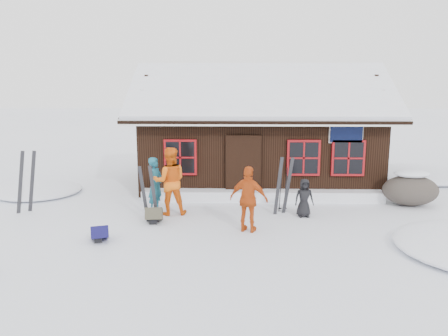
{
  "coord_description": "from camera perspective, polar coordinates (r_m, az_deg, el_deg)",
  "views": [
    {
      "loc": [
        0.66,
        -11.2,
        3.59
      ],
      "look_at": [
        0.33,
        0.9,
        1.3
      ],
      "focal_mm": 35.0,
      "sensor_mm": 36.0,
      "label": 1
    }
  ],
  "objects": [
    {
      "name": "mountain_hut",
      "position": [
        16.33,
        4.51,
        3.59
      ],
      "size": [
        8.9,
        6.09,
        4.42
      ],
      "color": "black",
      "rests_on": "ground"
    },
    {
      "name": "backpack_blue",
      "position": [
        10.75,
        -15.92,
        -8.41
      ],
      "size": [
        0.54,
        0.63,
        0.29
      ],
      "primitive_type": "cube",
      "rotation": [
        0.0,
        0.0,
        0.32
      ],
      "color": "#120F44",
      "rests_on": "ground"
    },
    {
      "name": "backpack_olive",
      "position": [
        11.83,
        -9.11,
        -6.3
      ],
      "size": [
        0.5,
        0.63,
        0.32
      ],
      "primitive_type": "cube",
      "rotation": [
        0.0,
        0.0,
        0.12
      ],
      "color": "#433F2F",
      "rests_on": "ground"
    },
    {
      "name": "boulder",
      "position": [
        14.43,
        23.16,
        -2.56
      ],
      "size": [
        1.67,
        1.25,
        0.98
      ],
      "color": "#49413A",
      "rests_on": "ground"
    },
    {
      "name": "snow_mounds",
      "position": [
        13.59,
        5.71,
        -4.67
      ],
      "size": [
        20.6,
        13.2,
        0.48
      ],
      "color": "white",
      "rests_on": "ground"
    },
    {
      "name": "ski_pair_left",
      "position": [
        13.71,
        -24.41,
        -1.71
      ],
      "size": [
        0.61,
        0.31,
        1.83
      ],
      "rotation": [
        0.0,
        0.0,
        0.43
      ],
      "color": "black",
      "rests_on": "ground"
    },
    {
      "name": "skier_orange_left",
      "position": [
        12.32,
        -7.09,
        -1.72
      ],
      "size": [
        1.04,
        0.87,
        1.91
      ],
      "primitive_type": "imported",
      "rotation": [
        0.0,
        0.0,
        3.32
      ],
      "color": "orange",
      "rests_on": "ground"
    },
    {
      "name": "snow_drift",
      "position": [
        13.91,
        4.98,
        -3.55
      ],
      "size": [
        7.6,
        0.6,
        0.35
      ],
      "primitive_type": "cube",
      "color": "white",
      "rests_on": "ground"
    },
    {
      "name": "ski_pair_right",
      "position": [
        12.44,
        7.73,
        -2.4
      ],
      "size": [
        0.57,
        0.19,
        1.68
      ],
      "rotation": [
        0.0,
        0.0,
        0.16
      ],
      "color": "black",
      "rests_on": "ground"
    },
    {
      "name": "ski_pair_mid",
      "position": [
        11.75,
        -9.78,
        -3.49
      ],
      "size": [
        0.53,
        0.15,
        1.58
      ],
      "rotation": [
        0.0,
        0.0,
        0.11
      ],
      "color": "black",
      "rests_on": "ground"
    },
    {
      "name": "ski_poles",
      "position": [
        12.71,
        7.71,
        -2.85
      ],
      "size": [
        0.24,
        0.12,
        1.34
      ],
      "color": "black",
      "rests_on": "ground"
    },
    {
      "name": "ground",
      "position": [
        11.78,
        -1.74,
        -7.03
      ],
      "size": [
        120.0,
        120.0,
        0.0
      ],
      "primitive_type": "plane",
      "color": "white",
      "rests_on": "ground"
    },
    {
      "name": "skier_orange_right",
      "position": [
        10.81,
        3.25,
        -4.11
      ],
      "size": [
        1.05,
        0.7,
        1.66
      ],
      "primitive_type": "imported",
      "rotation": [
        0.0,
        0.0,
        2.81
      ],
      "color": "#BE4713",
      "rests_on": "ground"
    },
    {
      "name": "skier_teal",
      "position": [
        12.66,
        -8.95,
        -2.18
      ],
      "size": [
        0.58,
        0.68,
        1.59
      ],
      "primitive_type": "imported",
      "rotation": [
        0.0,
        0.0,
        1.16
      ],
      "color": "#17586E",
      "rests_on": "ground"
    },
    {
      "name": "skier_crouched",
      "position": [
        12.29,
        10.43,
        -3.86
      ],
      "size": [
        0.55,
        0.39,
        1.07
      ],
      "primitive_type": "imported",
      "rotation": [
        0.0,
        0.0,
        0.09
      ],
      "color": "black",
      "rests_on": "ground"
    }
  ]
}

